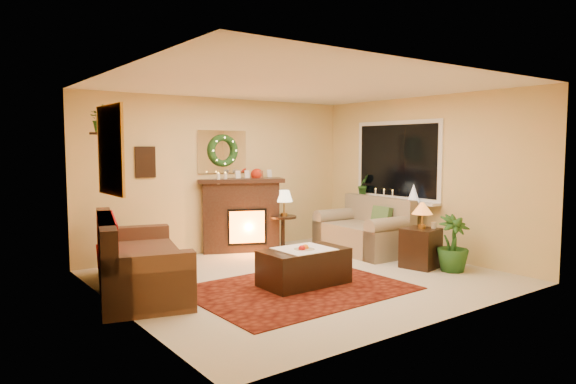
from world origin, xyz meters
TOP-DOWN VIEW (x-y plane):
  - floor at (0.00, 0.00)m, footprint 5.00×5.00m
  - ceiling at (0.00, 0.00)m, footprint 5.00×5.00m
  - wall_back at (0.00, 2.25)m, footprint 5.00×5.00m
  - wall_front at (0.00, -2.25)m, footprint 5.00×5.00m
  - wall_left at (-2.50, 0.00)m, footprint 4.50×4.50m
  - wall_right at (2.50, 0.00)m, footprint 4.50×4.50m
  - area_rug at (-0.42, -0.43)m, footprint 2.66×2.02m
  - sofa at (-2.04, 0.66)m, footprint 1.50×2.37m
  - red_throw at (-2.07, 0.83)m, footprint 0.87×1.41m
  - fireplace at (0.23, 2.04)m, footprint 1.34×0.89m
  - poinsettia at (0.58, 2.05)m, footprint 0.21×0.21m
  - mantel_candle_a at (-0.20, 2.02)m, footprint 0.06×0.06m
  - mantel_candle_b at (-0.04, 2.06)m, footprint 0.06×0.06m
  - mantel_mirror at (0.00, 2.23)m, footprint 0.92×0.02m
  - wreath at (0.00, 2.19)m, footprint 0.55×0.11m
  - wall_art at (-1.35, 2.23)m, footprint 0.32×0.03m
  - gold_mirror at (-2.48, 0.30)m, footprint 0.03×0.84m
  - hanging_plant at (-2.34, 1.05)m, footprint 0.33×0.28m
  - loveseat at (1.82, 0.71)m, footprint 1.00×1.64m
  - window_frame at (2.48, 0.55)m, footprint 0.03×1.86m
  - window_glass at (2.47, 0.55)m, footprint 0.02×1.70m
  - window_sill at (2.38, 0.55)m, footprint 0.22×1.86m
  - mini_tree at (2.35, 0.07)m, footprint 0.18×0.18m
  - sill_plant at (2.39, 1.27)m, footprint 0.28×0.23m
  - side_table_round at (0.82, 1.62)m, footprint 0.50×0.50m
  - lamp_cream at (0.84, 1.61)m, footprint 0.29×0.29m
  - end_table_square at (1.75, -0.58)m, footprint 0.56×0.56m
  - lamp_tiffany at (1.77, -0.58)m, footprint 0.31×0.31m
  - coffee_table at (-0.24, -0.33)m, footprint 1.12×0.62m
  - fruit_bowl at (-0.26, -0.36)m, footprint 0.27×0.27m
  - floor_palm at (1.93, -1.01)m, footprint 1.68×1.68m

SIDE VIEW (x-z plane):
  - floor at x=0.00m, z-range 0.00..0.00m
  - area_rug at x=-0.42m, z-range 0.00..0.01m
  - coffee_table at x=-0.24m, z-range -0.03..0.45m
  - end_table_square at x=1.75m, z-range -0.02..0.56m
  - side_table_round at x=0.82m, z-range 0.02..0.63m
  - loveseat at x=1.82m, z-range -0.04..0.88m
  - sofa at x=-2.04m, z-range -0.04..0.90m
  - floor_palm at x=1.93m, z-range -0.77..1.67m
  - fruit_bowl at x=-0.26m, z-range 0.42..0.48m
  - red_throw at x=-2.07m, z-range 0.44..0.47m
  - fireplace at x=0.23m, z-range -0.04..1.14m
  - lamp_tiffany at x=1.77m, z-range 0.52..0.97m
  - window_sill at x=2.38m, z-range 0.85..0.89m
  - lamp_cream at x=0.84m, z-range 0.66..1.10m
  - mini_tree at x=2.35m, z-range 0.90..1.18m
  - sill_plant at x=2.39m, z-range 0.83..1.34m
  - mantel_candle_a at x=-0.20m, z-range 1.17..1.35m
  - mantel_candle_b at x=-0.04m, z-range 1.17..1.35m
  - wall_back at x=0.00m, z-range 1.30..1.30m
  - wall_front at x=0.00m, z-range 1.30..1.30m
  - wall_left at x=-2.50m, z-range 1.30..1.30m
  - wall_right at x=2.50m, z-range 1.30..1.30m
  - poinsettia at x=0.58m, z-range 1.19..1.41m
  - wall_art at x=-1.35m, z-range 1.31..1.79m
  - window_frame at x=2.48m, z-range 0.87..2.23m
  - window_glass at x=2.47m, z-range 0.94..2.16m
  - mantel_mirror at x=0.00m, z-range 1.34..2.06m
  - wreath at x=0.00m, z-range 1.44..2.00m
  - gold_mirror at x=-2.48m, z-range 1.25..2.25m
  - hanging_plant at x=-2.34m, z-range 1.79..2.15m
  - ceiling at x=0.00m, z-range 2.60..2.60m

